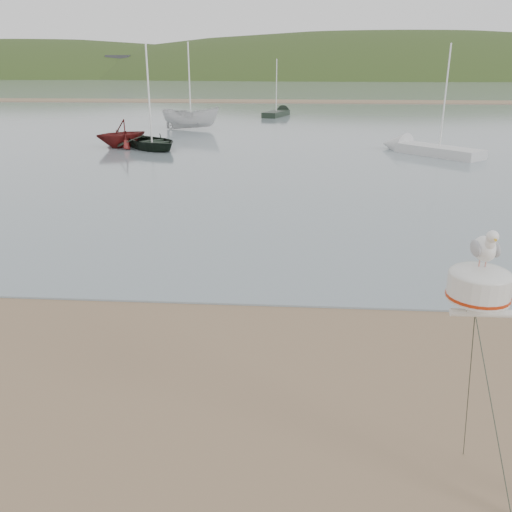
# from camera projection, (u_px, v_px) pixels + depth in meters

# --- Properties ---
(ground) EXTENTS (560.00, 560.00, 0.00)m
(ground) POSITION_uv_depth(u_px,v_px,m) (133.00, 422.00, 7.60)
(ground) COLOR brown
(ground) RESTS_ON ground
(water) EXTENTS (560.00, 256.00, 0.04)m
(water) POSITION_uv_depth(u_px,v_px,m) (289.00, 85.00, 131.69)
(water) COLOR slate
(water) RESTS_ON ground
(sandbar) EXTENTS (560.00, 7.00, 0.07)m
(sandbar) POSITION_uv_depth(u_px,v_px,m) (282.00, 101.00, 73.39)
(sandbar) COLOR brown
(sandbar) RESTS_ON water
(hill_ridge) EXTENTS (620.00, 180.00, 80.00)m
(hill_ridge) POSITION_uv_depth(u_px,v_px,m) (335.00, 125.00, 233.81)
(hill_ridge) COLOR #243616
(hill_ridge) RESTS_ON ground
(far_cottages) EXTENTS (294.40, 6.30, 8.00)m
(far_cottages) POSITION_uv_depth(u_px,v_px,m) (301.00, 67.00, 190.33)
(far_cottages) COLOR silver
(far_cottages) RESTS_ON ground
(boat_dark) EXTENTS (2.86, 2.79, 4.34)m
(boat_dark) POSITION_uv_depth(u_px,v_px,m) (150.00, 111.00, 31.11)
(boat_dark) COLOR black
(boat_dark) RESTS_ON water
(boat_red) EXTENTS (3.04, 3.08, 3.12)m
(boat_red) POSITION_uv_depth(u_px,v_px,m) (120.00, 121.00, 32.15)
(boat_red) COLOR maroon
(boat_red) RESTS_ON water
(boat_white) EXTENTS (1.72, 1.67, 4.40)m
(boat_white) POSITION_uv_depth(u_px,v_px,m) (190.00, 100.00, 40.89)
(boat_white) COLOR silver
(boat_white) RESTS_ON water
(sailboat_dark_mid) EXTENTS (3.04, 5.82, 5.68)m
(sailboat_dark_mid) POSITION_uv_depth(u_px,v_px,m) (281.00, 113.00, 53.19)
(sailboat_dark_mid) COLOR black
(sailboat_dark_mid) RESTS_ON ground
(sailboat_white_near) EXTENTS (5.36, 5.68, 6.28)m
(sailboat_white_near) POSITION_uv_depth(u_px,v_px,m) (415.00, 148.00, 30.74)
(sailboat_white_near) COLOR silver
(sailboat_white_near) RESTS_ON ground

